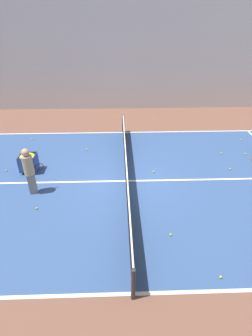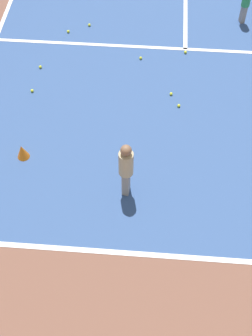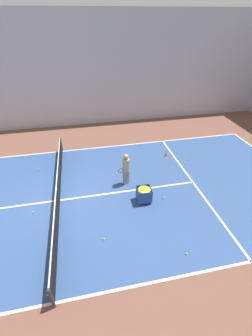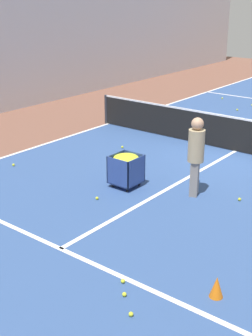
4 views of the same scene
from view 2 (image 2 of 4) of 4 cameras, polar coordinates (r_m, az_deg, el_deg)
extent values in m
cube|color=white|center=(8.28, 7.16, -10.75)|extent=(9.47, 0.10, 0.00)
cube|color=white|center=(11.92, 7.25, 14.19)|extent=(9.47, 0.10, 0.00)
cube|color=gray|center=(8.68, 0.00, -1.72)|extent=(0.15, 0.22, 0.60)
cylinder|color=tan|center=(8.23, 0.00, 0.56)|extent=(0.29, 0.29, 0.53)
sphere|color=#846047|center=(7.94, 0.00, 2.17)|extent=(0.20, 0.20, 0.20)
torus|color=black|center=(8.53, 0.04, 1.70)|extent=(0.05, 0.28, 0.28)
cube|color=gray|center=(12.93, 14.09, 17.77)|extent=(0.15, 0.19, 0.48)
cone|color=orange|center=(9.53, -12.53, 1.98)|extent=(0.25, 0.25, 0.33)
sphere|color=yellow|center=(12.58, -4.50, 17.01)|extent=(0.07, 0.07, 0.07)
sphere|color=yellow|center=(11.45, -10.40, 12.03)|extent=(0.07, 0.07, 0.07)
sphere|color=yellow|center=(12.42, -7.06, 16.20)|extent=(0.07, 0.07, 0.07)
sphere|color=yellow|center=(10.88, -11.38, 9.23)|extent=(0.07, 0.07, 0.07)
sphere|color=yellow|center=(10.65, 5.52, 9.00)|extent=(0.07, 0.07, 0.07)
sphere|color=yellow|center=(11.77, 7.24, 13.84)|extent=(0.07, 0.07, 0.07)
sphere|color=yellow|center=(11.52, 1.80, 13.26)|extent=(0.07, 0.07, 0.07)
sphere|color=yellow|center=(10.40, 6.45, 7.57)|extent=(0.07, 0.07, 0.07)
camera|label=1|loc=(18.28, -28.82, 43.39)|focal=28.00mm
camera|label=3|loc=(19.92, 45.91, 42.55)|focal=24.00mm
camera|label=4|loc=(28.57, -7.11, 46.35)|focal=50.00mm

